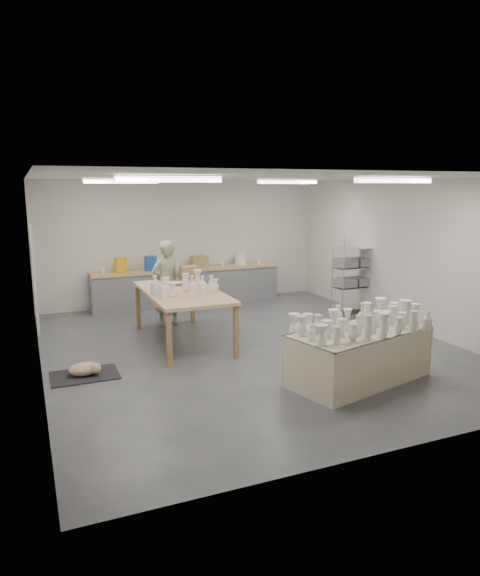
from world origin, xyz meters
name	(u,v)px	position (x,y,z in m)	size (l,w,h in m)	color
room	(242,233)	(-0.11, 0.08, 2.06)	(8.00, 8.02, 3.00)	#424449
back_counter	(188,285)	(-0.01, 3.68, 0.49)	(4.60, 0.60, 1.24)	tan
wire_shelf	(354,273)	(3.20, 1.40, 0.92)	(0.88, 0.48, 1.80)	silver
drying_table	(359,352)	(0.85, -2.10, 0.43)	(2.35, 1.55, 1.14)	olive
work_table	(183,291)	(-0.97, 0.83, 0.95)	(1.31, 2.59, 1.34)	tan
rug	(85,375)	(-2.90, -0.34, 0.01)	(1.00, 0.70, 0.02)	black
cat	(86,369)	(-2.88, -0.36, 0.12)	(0.48, 0.36, 0.20)	white
potter	(166,284)	(-0.99, 1.95, 0.89)	(0.65, 0.43, 1.78)	gray
red_stool	(164,309)	(-0.99, 2.22, 0.31)	(0.43, 0.43, 0.35)	#A72817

